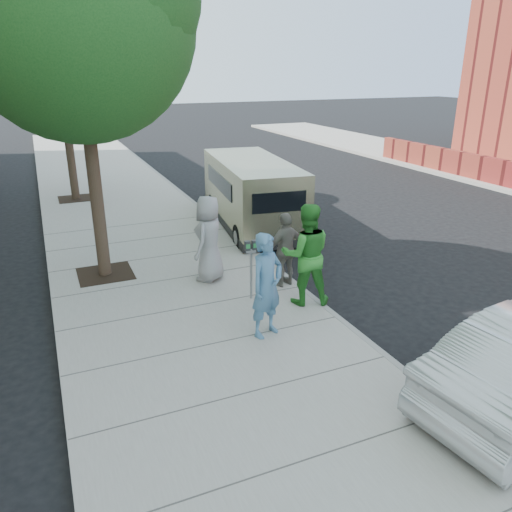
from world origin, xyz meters
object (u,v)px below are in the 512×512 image
(tree_near, at_px, (78,12))
(person_gray_shirt, at_px, (209,239))
(person_green_shirt, at_px, (306,254))
(tree_far, at_px, (59,57))
(person_officer, at_px, (267,285))
(person_striped_polo, at_px, (286,250))
(parking_meter, at_px, (251,257))
(van, at_px, (251,192))

(tree_near, height_order, person_gray_shirt, tree_near)
(person_green_shirt, xyz_separation_m, person_gray_shirt, (-1.36, 1.86, -0.07))
(tree_far, distance_m, person_officer, 12.36)
(person_officer, bearing_deg, person_striped_polo, 33.22)
(parking_meter, height_order, person_gray_shirt, person_gray_shirt)
(parking_meter, height_order, van, van)
(tree_near, bearing_deg, tree_far, 90.00)
(tree_near, bearing_deg, person_officer, -60.95)
(person_striped_polo, bearing_deg, person_gray_shirt, -45.22)
(tree_near, bearing_deg, parking_meter, -45.04)
(person_striped_polo, bearing_deg, parking_meter, 8.87)
(tree_near, xyz_separation_m, person_green_shirt, (3.43, -3.09, -4.38))
(tree_far, height_order, person_gray_shirt, tree_far)
(tree_near, distance_m, person_striped_polo, 6.14)
(tree_far, bearing_deg, person_green_shirt, -72.22)
(person_officer, height_order, person_gray_shirt, person_gray_shirt)
(person_gray_shirt, relative_size, person_striped_polo, 1.17)
(parking_meter, bearing_deg, tree_far, 107.48)
(van, height_order, person_striped_polo, van)
(person_gray_shirt, distance_m, person_striped_polo, 1.68)
(parking_meter, distance_m, person_gray_shirt, 1.36)
(tree_far, xyz_separation_m, person_officer, (2.19, -11.55, -3.80))
(tree_far, height_order, person_striped_polo, tree_far)
(tree_near, relative_size, tree_far, 1.16)
(parking_meter, relative_size, person_gray_shirt, 0.66)
(tree_near, distance_m, tree_far, 7.63)
(person_green_shirt, bearing_deg, parking_meter, -13.11)
(person_officer, relative_size, person_green_shirt, 0.92)
(parking_meter, xyz_separation_m, van, (2.06, 4.87, 0.04))
(van, bearing_deg, person_striped_polo, -96.41)
(person_gray_shirt, bearing_deg, tree_near, -78.04)
(tree_far, relative_size, person_green_shirt, 3.20)
(parking_meter, relative_size, van, 0.22)
(van, bearing_deg, tree_far, 138.46)
(person_striped_polo, bearing_deg, tree_far, -81.66)
(parking_meter, bearing_deg, person_striped_polo, 23.55)
(parking_meter, relative_size, person_striped_polo, 0.77)
(person_green_shirt, bearing_deg, person_striped_polo, -72.74)
(person_officer, xyz_separation_m, person_gray_shirt, (-0.13, 2.72, 0.01))
(tree_near, relative_size, parking_meter, 6.06)
(person_officer, bearing_deg, parking_meter, 56.13)
(tree_far, relative_size, person_gray_shirt, 3.45)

